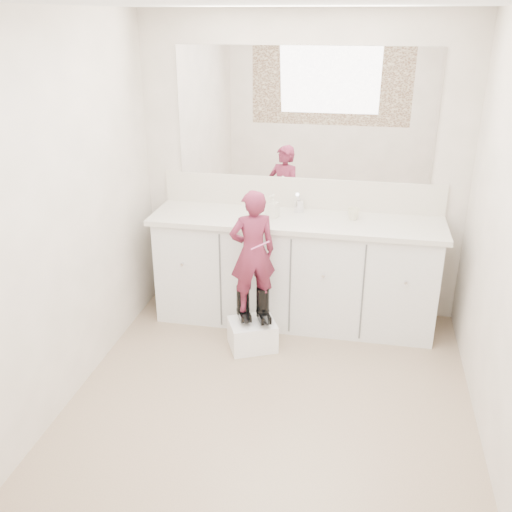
# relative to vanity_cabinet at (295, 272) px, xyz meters

# --- Properties ---
(floor) EXTENTS (3.00, 3.00, 0.00)m
(floor) POSITION_rel_vanity_cabinet_xyz_m (0.00, -1.23, -0.42)
(floor) COLOR #8A735A
(floor) RESTS_ON ground
(ceiling) EXTENTS (3.00, 3.00, 0.00)m
(ceiling) POSITION_rel_vanity_cabinet_xyz_m (0.00, -1.23, 1.97)
(ceiling) COLOR white
(ceiling) RESTS_ON wall_back
(wall_back) EXTENTS (2.60, 0.00, 2.60)m
(wall_back) POSITION_rel_vanity_cabinet_xyz_m (0.00, 0.27, 0.77)
(wall_back) COLOR #C0B5A3
(wall_back) RESTS_ON floor
(wall_front) EXTENTS (2.60, 0.00, 2.60)m
(wall_front) POSITION_rel_vanity_cabinet_xyz_m (0.00, -2.73, 0.77)
(wall_front) COLOR #C0B5A3
(wall_front) RESTS_ON floor
(wall_left) EXTENTS (0.00, 3.00, 3.00)m
(wall_left) POSITION_rel_vanity_cabinet_xyz_m (-1.30, -1.23, 0.78)
(wall_left) COLOR #C0B5A3
(wall_left) RESTS_ON floor
(vanity_cabinet) EXTENTS (2.20, 0.55, 0.85)m
(vanity_cabinet) POSITION_rel_vanity_cabinet_xyz_m (0.00, 0.00, 0.00)
(vanity_cabinet) COLOR silver
(vanity_cabinet) RESTS_ON floor
(countertop) EXTENTS (2.28, 0.58, 0.04)m
(countertop) POSITION_rel_vanity_cabinet_xyz_m (0.00, -0.01, 0.45)
(countertop) COLOR beige
(countertop) RESTS_ON vanity_cabinet
(backsplash) EXTENTS (2.28, 0.03, 0.25)m
(backsplash) POSITION_rel_vanity_cabinet_xyz_m (0.00, 0.26, 0.59)
(backsplash) COLOR beige
(backsplash) RESTS_ON countertop
(mirror) EXTENTS (2.00, 0.02, 1.00)m
(mirror) POSITION_rel_vanity_cabinet_xyz_m (0.00, 0.26, 1.22)
(mirror) COLOR white
(mirror) RESTS_ON wall_back
(dot_panel) EXTENTS (2.00, 0.01, 1.20)m
(dot_panel) POSITION_rel_vanity_cabinet_xyz_m (0.00, -2.71, 1.22)
(dot_panel) COLOR #472819
(dot_panel) RESTS_ON wall_front
(faucet) EXTENTS (0.08, 0.08, 0.10)m
(faucet) POSITION_rel_vanity_cabinet_xyz_m (0.00, 0.15, 0.52)
(faucet) COLOR silver
(faucet) RESTS_ON countertop
(cup) EXTENTS (0.10, 0.10, 0.09)m
(cup) POSITION_rel_vanity_cabinet_xyz_m (0.44, 0.05, 0.51)
(cup) COLOR beige
(cup) RESTS_ON countertop
(soap_bottle) EXTENTS (0.10, 0.10, 0.18)m
(soap_bottle) POSITION_rel_vanity_cabinet_xyz_m (-0.19, -0.02, 0.56)
(soap_bottle) COLOR silver
(soap_bottle) RESTS_ON countertop
(step_stool) EXTENTS (0.42, 0.40, 0.22)m
(step_stool) POSITION_rel_vanity_cabinet_xyz_m (-0.25, -0.50, -0.32)
(step_stool) COLOR white
(step_stool) RESTS_ON floor
(boot_left) EXTENTS (0.17, 0.21, 0.28)m
(boot_left) POSITION_rel_vanity_cabinet_xyz_m (-0.32, -0.48, -0.07)
(boot_left) COLOR black
(boot_left) RESTS_ON step_stool
(boot_right) EXTENTS (0.17, 0.21, 0.28)m
(boot_right) POSITION_rel_vanity_cabinet_xyz_m (-0.17, -0.48, -0.07)
(boot_right) COLOR black
(boot_right) RESTS_ON step_stool
(toddler) EXTENTS (0.40, 0.34, 0.92)m
(toddler) POSITION_rel_vanity_cabinet_xyz_m (-0.25, -0.48, 0.35)
(toddler) COLOR #A83358
(toddler) RESTS_ON step_stool
(toothbrush) EXTENTS (0.13, 0.07, 0.06)m
(toothbrush) POSITION_rel_vanity_cabinet_xyz_m (-0.18, -0.56, 0.44)
(toothbrush) COLOR #DD5699
(toothbrush) RESTS_ON toddler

